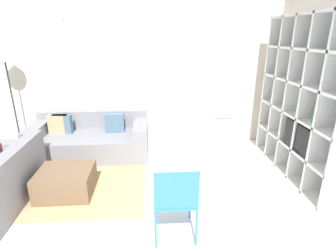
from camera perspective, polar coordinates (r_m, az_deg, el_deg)
wall_back at (r=5.04m, az=-5.28°, el=10.92°), size 6.26×0.11×2.70m
wall_right at (r=4.22m, az=31.90°, el=6.38°), size 0.07×4.40×2.70m
area_rug at (r=4.23m, az=-23.11°, el=-11.81°), size 2.57×1.63×0.01m
shelving_unit at (r=4.33m, az=27.70°, el=4.88°), size 0.38×2.02×2.37m
couch_main at (r=4.94m, az=-16.41°, el=-2.87°), size 2.03×0.95×0.75m
ottoman at (r=3.91m, az=-21.32°, el=-11.30°), size 0.72×0.61×0.36m
floor_lamp at (r=5.29m, az=-32.00°, el=11.99°), size 0.34×0.34×1.92m
folding_chair at (r=2.77m, az=1.58°, el=-15.07°), size 0.44×0.46×0.86m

